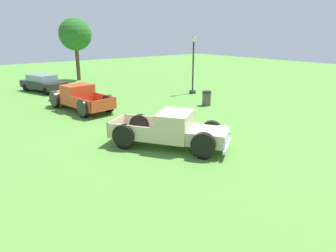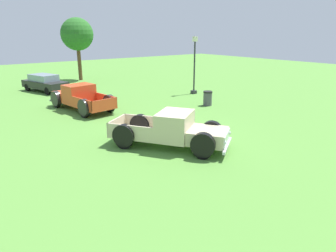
{
  "view_description": "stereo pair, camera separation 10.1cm",
  "coord_description": "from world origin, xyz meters",
  "views": [
    {
      "loc": [
        -8.31,
        -10.41,
        4.64
      ],
      "look_at": [
        -0.88,
        -0.94,
        0.9
      ],
      "focal_mm": 32.46,
      "sensor_mm": 36.0,
      "label": 1
    },
    {
      "loc": [
        -8.23,
        -10.47,
        4.64
      ],
      "look_at": [
        -0.88,
        -0.94,
        0.9
      ],
      "focal_mm": 32.46,
      "sensor_mm": 36.0,
      "label": 2
    }
  ],
  "objects": [
    {
      "name": "ground_plane",
      "position": [
        0.0,
        0.0,
        0.0
      ],
      "size": [
        80.0,
        80.0,
        0.0
      ],
      "primitive_type": "plane",
      "color": "#548C38"
    },
    {
      "name": "pickup_truck_foreground",
      "position": [
        -0.68,
        -1.24,
        0.72
      ],
      "size": [
        4.17,
        5.08,
        1.51
      ],
      "color": "#C6B793",
      "rests_on": "ground_plane"
    },
    {
      "name": "pickup_truck_behind_left",
      "position": [
        -1.29,
        7.64,
        0.74
      ],
      "size": [
        2.56,
        5.26,
        1.55
      ],
      "color": "#D14723",
      "rests_on": "ground_plane"
    },
    {
      "name": "sedan_distant_b",
      "position": [
        -1.19,
        15.03,
        0.72
      ],
      "size": [
        2.79,
        4.39,
        1.36
      ],
      "color": "black",
      "rests_on": "ground_plane"
    },
    {
      "name": "lamp_post_near",
      "position": [
        7.74,
        6.93,
        2.3
      ],
      "size": [
        0.36,
        0.36,
        4.38
      ],
      "color": "#2D2D33",
      "rests_on": "ground_plane"
    },
    {
      "name": "trash_can",
      "position": [
        5.74,
        3.4,
        0.48
      ],
      "size": [
        0.59,
        0.59,
        0.95
      ],
      "color": "#4C4C51",
      "rests_on": "ground_plane"
    },
    {
      "name": "oak_tree_east",
      "position": [
        3.49,
        19.13,
        4.39
      ],
      "size": [
        3.11,
        3.11,
        5.99
      ],
      "color": "brown",
      "rests_on": "ground_plane"
    }
  ]
}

